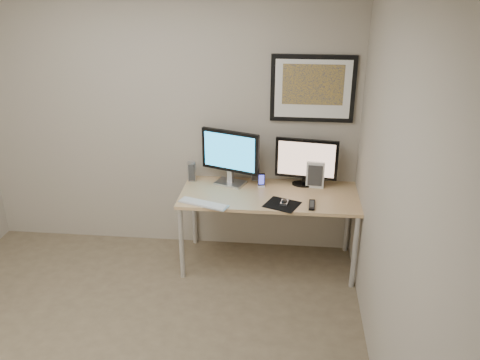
# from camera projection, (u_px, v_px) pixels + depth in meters

# --- Properties ---
(floor) EXTENTS (3.60, 3.60, 0.00)m
(floor) POSITION_uv_depth(u_px,v_px,m) (122.00, 354.00, 3.73)
(floor) COLOR brown
(floor) RESTS_ON ground
(room) EXTENTS (3.60, 3.60, 3.60)m
(room) POSITION_uv_depth(u_px,v_px,m) (121.00, 122.00, 3.49)
(room) COLOR white
(room) RESTS_ON ground
(desk) EXTENTS (1.60, 0.70, 0.73)m
(desk) POSITION_uv_depth(u_px,v_px,m) (269.00, 200.00, 4.61)
(desk) COLOR #A78B50
(desk) RESTS_ON floor
(framed_art) EXTENTS (0.75, 0.04, 0.60)m
(framed_art) POSITION_uv_depth(u_px,v_px,m) (313.00, 89.00, 4.50)
(framed_art) COLOR black
(framed_art) RESTS_ON room
(monitor_large) EXTENTS (0.55, 0.26, 0.52)m
(monitor_large) POSITION_uv_depth(u_px,v_px,m) (230.00, 155.00, 4.67)
(monitor_large) COLOR #B7B6BC
(monitor_large) RESTS_ON desk
(monitor_tv) EXTENTS (0.57, 0.16, 0.45)m
(monitor_tv) POSITION_uv_depth(u_px,v_px,m) (306.00, 161.00, 4.67)
(monitor_tv) COLOR black
(monitor_tv) RESTS_ON desk
(speaker_left) EXTENTS (0.09, 0.09, 0.19)m
(speaker_left) POSITION_uv_depth(u_px,v_px,m) (192.00, 171.00, 4.82)
(speaker_left) COLOR #B7B6BC
(speaker_left) RESTS_ON desk
(speaker_right) EXTENTS (0.08, 0.08, 0.19)m
(speaker_right) POSITION_uv_depth(u_px,v_px,m) (255.00, 171.00, 4.84)
(speaker_right) COLOR #B7B6BC
(speaker_right) RESTS_ON desk
(phone_dock) EXTENTS (0.07, 0.07, 0.14)m
(phone_dock) POSITION_uv_depth(u_px,v_px,m) (261.00, 180.00, 4.70)
(phone_dock) COLOR black
(phone_dock) RESTS_ON desk
(keyboard) EXTENTS (0.46, 0.26, 0.02)m
(keyboard) POSITION_uv_depth(u_px,v_px,m) (203.00, 204.00, 4.38)
(keyboard) COLOR silver
(keyboard) RESTS_ON desk
(mousepad) EXTENTS (0.35, 0.33, 0.00)m
(mousepad) POSITION_uv_depth(u_px,v_px,m) (282.00, 204.00, 4.37)
(mousepad) COLOR black
(mousepad) RESTS_ON desk
(mouse) EXTENTS (0.07, 0.10, 0.03)m
(mouse) POSITION_uv_depth(u_px,v_px,m) (284.00, 202.00, 4.38)
(mouse) COLOR black
(mouse) RESTS_ON mousepad
(remote) EXTENTS (0.06, 0.19, 0.02)m
(remote) POSITION_uv_depth(u_px,v_px,m) (312.00, 205.00, 4.35)
(remote) COLOR black
(remote) RESTS_ON desk
(fan_unit) EXTENTS (0.17, 0.13, 0.25)m
(fan_unit) POSITION_uv_depth(u_px,v_px,m) (315.00, 173.00, 4.70)
(fan_unit) COLOR silver
(fan_unit) RESTS_ON desk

